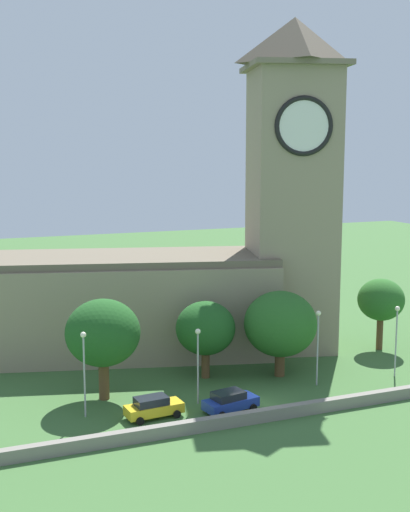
# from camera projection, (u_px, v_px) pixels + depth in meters

# --- Properties ---
(ground_plane) EXTENTS (200.00, 200.00, 0.00)m
(ground_plane) POSITION_uv_depth(u_px,v_px,m) (185.00, 355.00, 67.80)
(ground_plane) COLOR #3D6633
(church) EXTENTS (39.49, 19.69, 32.96)m
(church) POSITION_uv_depth(u_px,v_px,m) (186.00, 257.00, 68.20)
(church) COLOR gray
(church) RESTS_ON ground
(quay_barrier) EXTENTS (41.02, 0.70, 0.94)m
(quay_barrier) POSITION_uv_depth(u_px,v_px,m) (267.00, 415.00, 51.31)
(quay_barrier) COLOR gray
(quay_barrier) RESTS_ON ground
(car_yellow) EXTENTS (4.53, 2.30, 1.66)m
(car_yellow) POSITION_uv_depth(u_px,v_px,m) (153.00, 407.00, 51.84)
(car_yellow) COLOR gold
(car_yellow) RESTS_ON ground
(car_blue) EXTENTS (4.59, 2.82, 1.65)m
(car_blue) POSITION_uv_depth(u_px,v_px,m) (230.00, 401.00, 53.05)
(car_blue) COLOR #233D9E
(car_blue) RESTS_ON ground
(streetlamp_west_mid) EXTENTS (0.44, 0.44, 6.69)m
(streetlamp_west_mid) POSITION_uv_depth(u_px,v_px,m) (84.00, 360.00, 51.44)
(streetlamp_west_mid) COLOR #9EA0A5
(streetlamp_west_mid) RESTS_ON ground
(streetlamp_central) EXTENTS (0.44, 0.44, 6.20)m
(streetlamp_central) POSITION_uv_depth(u_px,v_px,m) (198.00, 353.00, 54.21)
(streetlamp_central) COLOR #9EA0A5
(streetlamp_central) RESTS_ON ground
(streetlamp_east_mid) EXTENTS (0.44, 0.44, 6.64)m
(streetlamp_east_mid) POSITION_uv_depth(u_px,v_px,m) (318.00, 335.00, 58.43)
(streetlamp_east_mid) COLOR #9EA0A5
(streetlamp_east_mid) RESTS_ON ground
(streetlamp_east_end) EXTENTS (0.44, 0.44, 6.48)m
(streetlamp_east_end) POSITION_uv_depth(u_px,v_px,m) (397.00, 329.00, 60.78)
(streetlamp_east_end) COLOR #9EA0A5
(streetlamp_east_end) RESTS_ON ground
(tree_riverside_west) EXTENTS (5.32, 5.32, 6.96)m
(tree_riverside_west) POSITION_uv_depth(u_px,v_px,m) (206.00, 328.00, 60.44)
(tree_riverside_west) COLOR brown
(tree_riverside_west) RESTS_ON ground
(tree_churchyard) EXTENTS (4.72, 4.72, 7.33)m
(tree_churchyard) POSITION_uv_depth(u_px,v_px,m) (381.00, 300.00, 68.99)
(tree_churchyard) COLOR brown
(tree_churchyard) RESTS_ON ground
(tree_riverside_east) EXTENTS (6.54, 6.54, 7.78)m
(tree_riverside_east) POSITION_uv_depth(u_px,v_px,m) (280.00, 324.00, 60.88)
(tree_riverside_east) COLOR brown
(tree_riverside_east) RESTS_ON ground
(tree_by_tower) EXTENTS (6.09, 6.09, 8.35)m
(tree_by_tower) POSITION_uv_depth(u_px,v_px,m) (103.00, 333.00, 55.03)
(tree_by_tower) COLOR brown
(tree_by_tower) RESTS_ON ground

